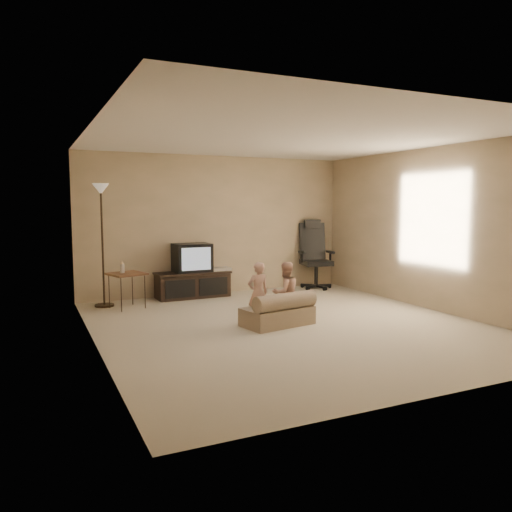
{
  "coord_description": "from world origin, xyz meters",
  "views": [
    {
      "loc": [
        -3.18,
        -5.82,
        1.64
      ],
      "look_at": [
        -0.21,
        0.6,
        0.89
      ],
      "focal_mm": 35.0,
      "sensor_mm": 36.0,
      "label": 1
    }
  ],
  "objects": [
    {
      "name": "toddler_right",
      "position": [
        0.02,
        0.14,
        0.42
      ],
      "size": [
        0.43,
        0.26,
        0.85
      ],
      "primitive_type": "imported",
      "rotation": [
        0.0,
        0.0,
        3.23
      ],
      "color": "tan",
      "rests_on": "floor"
    },
    {
      "name": "side_table",
      "position": [
        -1.78,
        2.04,
        0.54
      ],
      "size": [
        0.63,
        0.63,
        0.76
      ],
      "rotation": [
        0.0,
        0.0,
        0.3
      ],
      "color": "brown",
      "rests_on": "floor"
    },
    {
      "name": "floor",
      "position": [
        0.0,
        0.0,
        0.0
      ],
      "size": [
        5.5,
        5.5,
        0.0
      ],
      "primitive_type": "plane",
      "color": "beige",
      "rests_on": "ground"
    },
    {
      "name": "toddler_left",
      "position": [
        -0.34,
        0.24,
        0.43
      ],
      "size": [
        0.32,
        0.24,
        0.85
      ],
      "primitive_type": "imported",
      "rotation": [
        0.0,
        0.0,
        3.18
      ],
      "color": "tan",
      "rests_on": "floor"
    },
    {
      "name": "office_chair",
      "position": [
        1.9,
        2.43,
        0.48
      ],
      "size": [
        0.73,
        0.75,
        1.33
      ],
      "rotation": [
        0.0,
        0.0,
        -0.21
      ],
      "color": "black",
      "rests_on": "floor"
    },
    {
      "name": "child_sofa",
      "position": [
        -0.12,
        0.03,
        0.19
      ],
      "size": [
        1.02,
        0.7,
        0.46
      ],
      "rotation": [
        0.0,
        0.0,
        0.18
      ],
      "color": "gray",
      "rests_on": "floor"
    },
    {
      "name": "floor_lamp",
      "position": [
        -2.09,
        2.33,
        1.43
      ],
      "size": [
        0.3,
        0.3,
        1.95
      ],
      "color": "black",
      "rests_on": "floor"
    },
    {
      "name": "room_shell",
      "position": [
        0.0,
        0.0,
        1.52
      ],
      "size": [
        5.5,
        5.5,
        5.5
      ],
      "color": "silver",
      "rests_on": "floor"
    },
    {
      "name": "tv_stand",
      "position": [
        -0.55,
        2.49,
        0.39
      ],
      "size": [
        1.34,
        0.52,
        0.95
      ],
      "rotation": [
        0.0,
        0.0,
        0.02
      ],
      "color": "black",
      "rests_on": "floor"
    }
  ]
}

